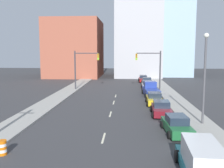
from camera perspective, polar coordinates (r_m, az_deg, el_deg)
name	(u,v)px	position (r m, az deg, el deg)	size (l,w,h in m)	color
sidewalk_left	(78,84)	(51.27, -7.74, -0.08)	(2.92, 92.01, 0.14)	#9E9B93
sidewalk_right	(160,85)	(50.68, 10.97, -0.23)	(2.92, 92.01, 0.14)	#9E9B93
lane_stripe_at_15m	(104,138)	(19.55, -1.95, -12.21)	(0.16, 2.40, 0.01)	beige
lane_stripe_at_22m	(110,114)	(26.70, -0.37, -6.88)	(0.16, 2.40, 0.01)	beige
lane_stripe_at_28m	(114,103)	(32.71, 0.40, -4.26)	(0.16, 2.40, 0.01)	beige
lane_stripe_at_33m	(116,96)	(37.66, 0.84, -2.74)	(0.16, 2.40, 0.01)	beige
building_brick_left	(75,49)	(69.29, -8.42, 7.98)	(14.00, 16.00, 15.09)	#9E513D
building_office_center	(137,26)	(72.20, 5.83, 13.09)	(12.00, 20.00, 27.93)	#A8A8AD
building_glass_right	(164,26)	(76.91, 11.91, 12.88)	(13.00, 20.00, 28.64)	#99B7CC
traffic_signal_left	(82,65)	(43.80, -6.95, 4.37)	(4.35, 0.35, 6.80)	#38383D
traffic_signal_right	(153,65)	(43.26, 9.43, 4.29)	(4.35, 0.35, 6.80)	#38383D
traffic_barrel	(2,148)	(17.84, -23.80, -13.16)	(0.56, 0.56, 0.95)	orange
street_lamp	(205,72)	(23.44, 20.43, 2.48)	(0.44, 0.44, 8.19)	#4C4C51
box_truck_teal	(202,162)	(14.18, 19.89, -16.39)	(2.44, 5.86, 1.93)	#196B75
sedan_green	(177,125)	(21.08, 14.56, -9.09)	(2.21, 4.51, 1.48)	#1E6033
sedan_maroon	(161,109)	(26.67, 11.20, -5.52)	(2.21, 4.44, 1.52)	maroon
sedan_yellow	(154,99)	(32.02, 9.66, -3.38)	(2.16, 4.54, 1.50)	gold
pickup_truck_blue	(151,90)	(38.46, 8.85, -1.36)	(2.54, 6.07, 2.07)	navy
sedan_white	(147,85)	(45.19, 8.11, -0.27)	(2.21, 4.76, 1.52)	silver
sedan_gray	(147,82)	(50.65, 7.94, 0.55)	(2.23, 4.43, 1.52)	slate
sedan_red	(143,79)	(55.97, 7.13, 1.17)	(2.02, 4.70, 1.49)	red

